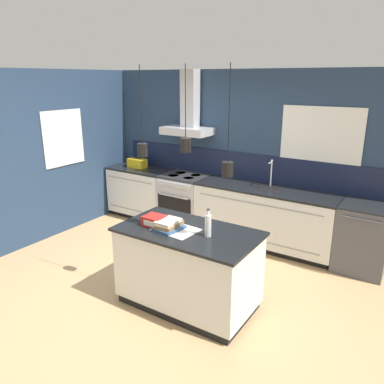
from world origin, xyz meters
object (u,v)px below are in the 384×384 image
dishwasher (362,238)px  bottle_on_island (208,225)px  book_stack (169,225)px  red_supply_box (155,221)px  oven_range (185,201)px  yellow_toolbox (137,163)px

dishwasher → bottle_on_island: (-1.22, -1.95, 0.58)m
book_stack → red_supply_box: bearing=178.4°
oven_range → book_stack: book_stack is taller
bottle_on_island → dishwasher: bearing=58.0°
red_supply_box → yellow_toolbox: size_ratio=0.69×
oven_range → bottle_on_island: 2.58m
oven_range → book_stack: size_ratio=2.78×
red_supply_box → oven_range: bearing=115.5°
oven_range → book_stack: (1.16, -2.02, 0.50)m
yellow_toolbox → red_supply_box: bearing=-45.3°
oven_range → dishwasher: 2.82m
book_stack → yellow_toolbox: 2.98m
oven_range → dishwasher: bearing=0.1°
oven_range → bottle_on_island: bottle_on_island is taller
bottle_on_island → yellow_toolbox: size_ratio=0.87×
oven_range → red_supply_box: (0.96, -2.01, 0.51)m
dishwasher → bottle_on_island: bottle_on_island is taller
book_stack → bottle_on_island: bearing=9.8°
dishwasher → yellow_toolbox: yellow_toolbox is taller
bottle_on_island → red_supply_box: bearing=-173.7°
dishwasher → yellow_toolbox: size_ratio=2.68×
book_stack → red_supply_box: size_ratio=1.39×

